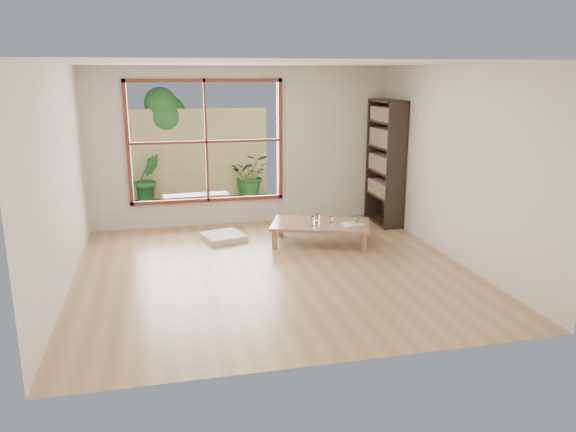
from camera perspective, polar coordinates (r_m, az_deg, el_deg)
The scene contains 15 objects.
ground at distance 7.35m, azimuth -1.53°, elevation -5.47°, with size 5.00×5.00×0.00m, color tan.
low_table at distance 8.39m, azimuth 3.33°, elevation -0.96°, with size 1.63×1.26×0.31m.
floor_cushion at distance 8.69m, azimuth -6.58°, elevation -2.10°, with size 0.58×0.58×0.08m, color silver.
bookshelf at distance 9.54m, azimuth 9.86°, elevation 5.37°, with size 0.33×0.93×2.06m, color #2E2019.
glass_tall at distance 8.20m, azimuth 2.49°, elevation -0.52°, with size 0.08×0.08×0.14m, color silver.
glass_mid at distance 8.43m, azimuth 4.38°, elevation -0.33°, with size 0.06×0.06×0.09m, color silver.
glass_short at distance 8.55m, azimuth 3.02°, elevation -0.08°, with size 0.07×0.07×0.09m, color silver.
glass_small at distance 8.38m, azimuth 2.98°, elevation -0.44°, with size 0.06×0.06×0.07m, color silver.
food_tray at distance 8.33m, azimuth 6.67°, elevation -0.73°, with size 0.33×0.27×0.09m.
deck at distance 10.66m, azimuth -8.58°, elevation 0.70°, with size 2.80×2.00×0.05m, color #332D25.
garden_bench at distance 10.11m, azimuth -9.32°, elevation 1.84°, with size 1.17×0.41×0.36m.
bamboo_fence at distance 11.47m, azimuth -9.18°, elevation 6.23°, with size 2.80×0.06×1.80m, color #D6BD6E.
shrub_right at distance 11.51m, azimuth -3.81°, elevation 4.20°, with size 0.79×0.68×0.87m, color #2A6926.
shrub_left at distance 11.19m, azimuth -14.10°, elevation 3.72°, with size 0.53×0.42×0.95m, color #2A6926.
garden_tree at distance 11.66m, azimuth -12.80°, elevation 9.79°, with size 1.04×0.85×2.22m.
Camera 1 is at (-1.38, -6.77, 2.50)m, focal length 35.00 mm.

